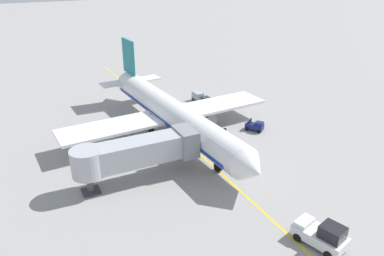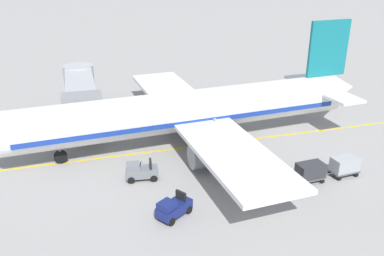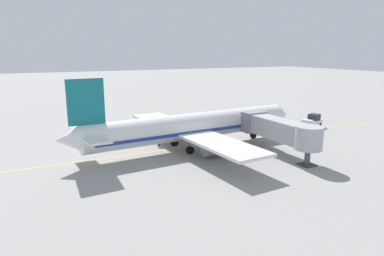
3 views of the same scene
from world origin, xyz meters
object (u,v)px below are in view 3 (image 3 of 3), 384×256
object	(u,v)px
baggage_tug_trailing	(206,132)
baggage_cart_front	(125,133)
ground_crew_wing_walker	(159,140)
parked_airliner	(192,127)
pushback_tractor	(312,122)
baggage_cart_second_in_train	(106,136)
baggage_tug_lead	(185,126)
jet_bridge	(280,130)

from	to	relation	value
baggage_tug_trailing	baggage_cart_front	world-z (taller)	baggage_tug_trailing
baggage_tug_trailing	ground_crew_wing_walker	xyz separation A→B (m)	(2.43, -9.39, 0.24)
parked_airliner	pushback_tractor	size ratio (longest dim) A/B	7.71
baggage_cart_second_in_train	baggage_tug_lead	bearing A→B (deg)	96.68
parked_airliner	baggage_tug_lead	bearing A→B (deg)	159.73
parked_airliner	baggage_tug_lead	xyz separation A→B (m)	(-11.09, 4.10, -2.47)
baggage_cart_second_in_train	ground_crew_wing_walker	bearing A→B (deg)	44.83
baggage_cart_front	baggage_tug_trailing	bearing A→B (deg)	72.13
jet_bridge	pushback_tractor	bearing A→B (deg)	122.04
parked_airliner	jet_bridge	world-z (taller)	parked_airliner
jet_bridge	baggage_cart_second_in_train	xyz separation A→B (m)	(-17.35, -19.56, -2.51)
baggage_tug_trailing	jet_bridge	bearing A→B (deg)	15.99
pushback_tractor	baggage_tug_trailing	xyz separation A→B (m)	(-2.98, -20.51, -0.39)
ground_crew_wing_walker	baggage_cart_front	bearing A→B (deg)	-153.97
baggage_tug_lead	baggage_cart_second_in_train	bearing A→B (deg)	-83.32
baggage_tug_lead	ground_crew_wing_walker	bearing A→B (deg)	-45.25
jet_bridge	ground_crew_wing_walker	xyz separation A→B (m)	(-10.98, -13.23, -2.50)
parked_airliner	baggage_cart_front	world-z (taller)	parked_airliner
parked_airliner	pushback_tractor	distance (m)	26.06
baggage_tug_trailing	baggage_cart_second_in_train	xyz separation A→B (m)	(-3.93, -15.72, 0.24)
jet_bridge	baggage_cart_second_in_train	size ratio (longest dim) A/B	4.63
baggage_tug_trailing	baggage_cart_front	distance (m)	13.19
jet_bridge	baggage_cart_front	distance (m)	24.08
parked_airliner	ground_crew_wing_walker	distance (m)	5.52
ground_crew_wing_walker	baggage_cart_second_in_train	bearing A→B (deg)	-135.17
pushback_tractor	baggage_tug_lead	bearing A→B (deg)	-111.58
parked_airliner	ground_crew_wing_walker	xyz separation A→B (m)	(-3.03, -4.03, -2.23)
ground_crew_wing_walker	pushback_tractor	bearing A→B (deg)	88.95
baggage_cart_second_in_train	ground_crew_wing_walker	xyz separation A→B (m)	(6.37, 6.33, 0.00)
baggage_tug_lead	baggage_tug_trailing	xyz separation A→B (m)	(5.63, 1.25, 0.00)
baggage_tug_trailing	baggage_tug_lead	bearing A→B (deg)	-167.44
baggage_cart_second_in_train	baggage_tug_trailing	bearing A→B (deg)	75.95
parked_airliner	baggage_tug_trailing	bearing A→B (deg)	135.60
pushback_tractor	ground_crew_wing_walker	bearing A→B (deg)	-91.05
pushback_tractor	ground_crew_wing_walker	xyz separation A→B (m)	(-0.55, -29.90, -0.15)
jet_bridge	baggage_cart_front	bearing A→B (deg)	-136.80
baggage_cart_front	baggage_tug_lead	bearing A→B (deg)	97.96
pushback_tractor	baggage_cart_second_in_train	distance (m)	36.88
baggage_tug_lead	baggage_cart_second_in_train	world-z (taller)	baggage_tug_lead
parked_airliner	baggage_tug_trailing	size ratio (longest dim) A/B	14.20
pushback_tractor	baggage_cart_front	bearing A→B (deg)	-102.00
baggage_tug_lead	baggage_cart_second_in_train	size ratio (longest dim) A/B	0.93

